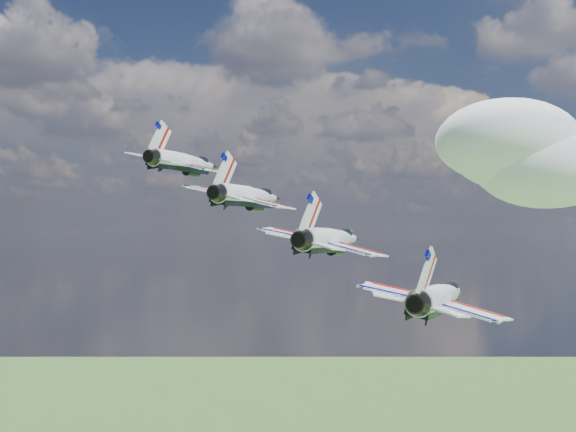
% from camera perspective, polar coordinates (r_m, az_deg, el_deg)
% --- Properties ---
extents(cloud_far, '(65.75, 51.66, 25.83)m').
position_cam_1_polar(cloud_far, '(263.84, 16.14, 3.96)').
color(cloud_far, white).
extents(jet_0, '(12.49, 15.38, 5.95)m').
position_cam_1_polar(jet_0, '(79.78, -7.28, 3.82)').
color(jet_0, white).
extents(jet_1, '(12.49, 15.38, 5.95)m').
position_cam_1_polar(jet_1, '(70.40, -2.74, 1.44)').
color(jet_1, silver).
extents(jet_2, '(12.49, 15.38, 5.95)m').
position_cam_1_polar(jet_2, '(61.76, 3.12, -1.64)').
color(jet_2, silver).
extents(jet_3, '(12.49, 15.38, 5.95)m').
position_cam_1_polar(jet_3, '(54.20, 10.78, -5.63)').
color(jet_3, white).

